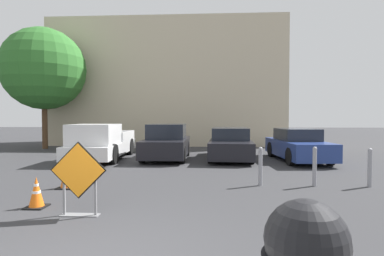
% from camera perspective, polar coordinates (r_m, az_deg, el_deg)
% --- Properties ---
extents(ground_plane, '(96.00, 96.00, 0.00)m').
position_cam_1_polar(ground_plane, '(13.58, -2.93, -6.09)').
color(ground_plane, '#333335').
extents(road_closed_sign, '(1.09, 0.20, 1.44)m').
position_cam_1_polar(road_closed_sign, '(6.18, -20.79, -8.61)').
color(road_closed_sign, black).
rests_on(road_closed_sign, ground_plane).
extents(traffic_cone_nearest, '(0.41, 0.41, 0.65)m').
position_cam_1_polar(traffic_cone_nearest, '(7.23, -27.51, -10.85)').
color(traffic_cone_nearest, black).
rests_on(traffic_cone_nearest, ground_plane).
extents(traffic_cone_second, '(0.46, 0.46, 0.73)m').
position_cam_1_polar(traffic_cone_second, '(8.82, -22.72, -8.23)').
color(traffic_cone_second, black).
rests_on(traffic_cone_second, ground_plane).
extents(traffic_cone_third, '(0.48, 0.48, 0.60)m').
position_cam_1_polar(traffic_cone_third, '(10.34, -20.43, -7.09)').
color(traffic_cone_third, black).
rests_on(traffic_cone_third, ground_plane).
extents(traffic_cone_fourth, '(0.44, 0.44, 0.59)m').
position_cam_1_polar(traffic_cone_fourth, '(11.88, -18.47, -5.94)').
color(traffic_cone_fourth, black).
rests_on(traffic_cone_fourth, ground_plane).
extents(traffic_cone_fifth, '(0.43, 0.43, 0.70)m').
position_cam_1_polar(traffic_cone_fifth, '(13.20, -16.81, -4.90)').
color(traffic_cone_fifth, black).
rests_on(traffic_cone_fifth, ground_plane).
extents(pickup_truck, '(2.21, 5.49, 1.63)m').
position_cam_1_polar(pickup_truck, '(14.13, -16.90, -2.83)').
color(pickup_truck, silver).
rests_on(pickup_truck, ground_plane).
extents(parked_car_nearest, '(1.93, 4.00, 1.61)m').
position_cam_1_polar(parked_car_nearest, '(13.81, -4.86, -2.89)').
color(parked_car_nearest, black).
rests_on(parked_car_nearest, ground_plane).
extents(parked_car_second, '(2.11, 4.65, 1.43)m').
position_cam_1_polar(parked_car_second, '(13.98, 7.31, -3.13)').
color(parked_car_second, black).
rests_on(parked_car_second, ground_plane).
extents(parked_car_third, '(2.02, 4.54, 1.42)m').
position_cam_1_polar(parked_car_third, '(14.08, 19.44, -3.16)').
color(parked_car_third, navy).
rests_on(parked_car_third, ground_plane).
extents(bollard_nearest, '(0.12, 0.12, 1.08)m').
position_cam_1_polar(bollard_nearest, '(8.61, 12.90, -6.94)').
color(bollard_nearest, gray).
rests_on(bollard_nearest, ground_plane).
extents(bollard_second, '(0.12, 0.12, 1.10)m').
position_cam_1_polar(bollard_second, '(8.98, 22.31, -6.62)').
color(bollard_second, gray).
rests_on(bollard_second, ground_plane).
extents(bollard_third, '(0.12, 0.12, 1.06)m').
position_cam_1_polar(bollard_third, '(9.57, 30.77, -6.33)').
color(bollard_third, gray).
rests_on(bollard_third, ground_plane).
extents(building_facade_backdrop, '(16.18, 5.00, 8.67)m').
position_cam_1_polar(building_facade_backdrop, '(22.45, -4.35, 8.15)').
color(building_facade_backdrop, beige).
rests_on(building_facade_backdrop, ground_plane).
extents(street_tree_behind_lot, '(4.98, 4.98, 7.40)m').
position_cam_1_polar(street_tree_behind_lot, '(20.80, -26.38, 10.02)').
color(street_tree_behind_lot, '#513823').
rests_on(street_tree_behind_lot, ground_plane).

